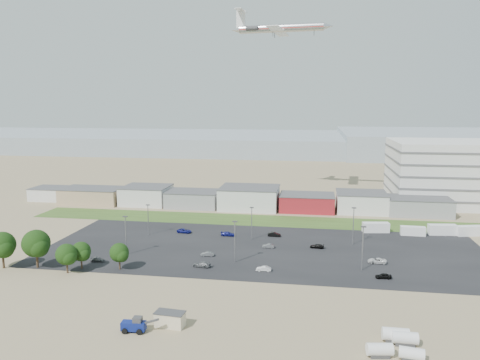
% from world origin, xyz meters
% --- Properties ---
extents(ground, '(700.00, 700.00, 0.00)m').
position_xyz_m(ground, '(0.00, 0.00, 0.00)').
color(ground, '#8A7758').
rests_on(ground, ground).
extents(parking_lot, '(120.00, 50.00, 0.01)m').
position_xyz_m(parking_lot, '(5.00, 20.00, 0.01)').
color(parking_lot, black).
rests_on(parking_lot, ground).
extents(grass_strip, '(160.00, 16.00, 0.02)m').
position_xyz_m(grass_strip, '(0.00, 52.00, 0.01)').
color(grass_strip, '#334D1D').
rests_on(grass_strip, ground).
extents(hills_backdrop, '(700.00, 200.00, 9.00)m').
position_xyz_m(hills_backdrop, '(40.00, 315.00, 4.50)').
color(hills_backdrop, gray).
rests_on(hills_backdrop, ground).
extents(building_row, '(170.00, 20.00, 8.00)m').
position_xyz_m(building_row, '(-17.00, 71.00, 4.00)').
color(building_row, silver).
rests_on(building_row, ground).
extents(portable_shed, '(5.60, 3.27, 2.70)m').
position_xyz_m(portable_shed, '(-6.34, -28.37, 1.35)').
color(portable_shed, beige).
rests_on(portable_shed, ground).
extents(telehandler, '(6.84, 2.59, 2.81)m').
position_xyz_m(telehandler, '(-11.98, -31.41, 1.40)').
color(telehandler, navy).
rests_on(telehandler, ground).
extents(storage_tank_nw, '(4.37, 2.19, 2.62)m').
position_xyz_m(storage_tank_nw, '(32.63, -27.64, 1.31)').
color(storage_tank_nw, silver).
rests_on(storage_tank_nw, ground).
extents(storage_tank_ne, '(4.15, 2.11, 2.47)m').
position_xyz_m(storage_tank_ne, '(33.98, -28.53, 1.24)').
color(storage_tank_ne, silver).
rests_on(storage_tank_ne, ground).
extents(storage_tank_sw, '(4.26, 2.57, 2.41)m').
position_xyz_m(storage_tank_sw, '(29.38, -32.95, 1.20)').
color(storage_tank_sw, silver).
rests_on(storage_tank_sw, ground).
extents(storage_tank_se, '(4.04, 2.46, 2.27)m').
position_xyz_m(storage_tank_se, '(34.14, -33.33, 1.14)').
color(storage_tank_se, silver).
rests_on(storage_tank_se, ground).
extents(box_trailer_a, '(8.40, 3.74, 3.04)m').
position_xyz_m(box_trailer_a, '(37.86, 42.72, 1.52)').
color(box_trailer_a, silver).
rests_on(box_trailer_a, ground).
extents(box_trailer_b, '(7.31, 2.50, 2.72)m').
position_xyz_m(box_trailer_b, '(48.59, 40.83, 1.36)').
color(box_trailer_b, silver).
rests_on(box_trailer_b, ground).
extents(box_trailer_c, '(8.64, 3.63, 3.14)m').
position_xyz_m(box_trailer_c, '(57.62, 42.99, 1.57)').
color(box_trailer_c, silver).
rests_on(box_trailer_c, ground).
extents(box_trailer_d, '(8.35, 4.32, 3.00)m').
position_xyz_m(box_trailer_d, '(65.52, 43.22, 1.50)').
color(box_trailer_d, silver).
rests_on(box_trailer_d, ground).
extents(tree_far_left, '(6.82, 6.82, 10.23)m').
position_xyz_m(tree_far_left, '(-55.63, -5.56, 5.12)').
color(tree_far_left, black).
rests_on(tree_far_left, ground).
extents(tree_left, '(7.15, 7.15, 10.72)m').
position_xyz_m(tree_left, '(-47.69, -3.92, 5.36)').
color(tree_left, black).
rests_on(tree_left, ground).
extents(tree_mid, '(5.35, 5.35, 8.02)m').
position_xyz_m(tree_mid, '(-38.57, -6.22, 4.01)').
color(tree_mid, black).
rests_on(tree_mid, ground).
extents(tree_right, '(5.03, 5.03, 7.54)m').
position_xyz_m(tree_right, '(-36.73, -2.79, 3.77)').
color(tree_right, black).
rests_on(tree_right, ground).
extents(tree_near, '(4.92, 4.92, 7.38)m').
position_xyz_m(tree_near, '(-27.36, -1.86, 3.69)').
color(tree_near, black).
rests_on(tree_near, ground).
extents(lightpole_front_l, '(1.23, 0.51, 10.43)m').
position_xyz_m(lightpole_front_l, '(-30.29, 9.20, 5.22)').
color(lightpole_front_l, slate).
rests_on(lightpole_front_l, ground).
extents(lightpole_front_m, '(1.25, 0.52, 10.65)m').
position_xyz_m(lightpole_front_m, '(-0.78, 7.72, 5.33)').
color(lightpole_front_m, slate).
rests_on(lightpole_front_m, ground).
extents(lightpole_front_r, '(1.28, 0.53, 10.87)m').
position_xyz_m(lightpole_front_r, '(30.32, 6.85, 5.44)').
color(lightpole_front_r, slate).
rests_on(lightpole_front_r, ground).
extents(lightpole_back_l, '(1.11, 0.46, 9.42)m').
position_xyz_m(lightpole_back_l, '(-31.21, 28.50, 4.71)').
color(lightpole_back_l, slate).
rests_on(lightpole_back_l, ground).
extents(lightpole_back_m, '(1.14, 0.48, 9.72)m').
position_xyz_m(lightpole_back_m, '(0.62, 28.66, 4.86)').
color(lightpole_back_m, slate).
rests_on(lightpole_back_m, ground).
extents(lightpole_back_r, '(1.26, 0.53, 10.74)m').
position_xyz_m(lightpole_back_r, '(29.77, 28.24, 5.37)').
color(lightpole_back_r, slate).
rests_on(lightpole_back_r, ground).
extents(airliner, '(44.58, 32.58, 12.41)m').
position_xyz_m(airliner, '(3.62, 91.98, 70.00)').
color(airliner, silver).
extents(parked_car_0, '(4.73, 2.41, 1.28)m').
position_xyz_m(parked_car_0, '(34.59, 12.70, 0.64)').
color(parked_car_0, silver).
rests_on(parked_car_0, ground).
extents(parked_car_2, '(3.69, 1.66, 1.23)m').
position_xyz_m(parked_car_2, '(34.70, 2.00, 0.61)').
color(parked_car_2, black).
rests_on(parked_car_2, ground).
extents(parked_car_3, '(4.65, 2.40, 1.29)m').
position_xyz_m(parked_car_3, '(-8.22, 2.89, 0.65)').
color(parked_car_3, '#595B5E').
rests_on(parked_car_3, ground).
extents(parked_car_4, '(3.54, 1.61, 1.13)m').
position_xyz_m(parked_car_4, '(-8.74, 11.33, 0.56)').
color(parked_car_4, '#595B5E').
rests_on(parked_car_4, ground).
extents(parked_car_6, '(4.39, 1.82, 1.27)m').
position_xyz_m(parked_car_6, '(-6.90, 31.06, 0.64)').
color(parked_car_6, navy).
rests_on(parked_car_6, ground).
extents(parked_car_7, '(3.36, 1.23, 1.10)m').
position_xyz_m(parked_car_7, '(6.35, 21.02, 0.55)').
color(parked_car_7, '#595B5E').
rests_on(parked_car_7, ground).
extents(parked_car_9, '(4.77, 2.67, 1.26)m').
position_xyz_m(parked_car_9, '(-21.02, 32.37, 0.63)').
color(parked_car_9, navy).
rests_on(parked_car_9, ground).
extents(parked_car_10, '(3.79, 1.59, 1.09)m').
position_xyz_m(parked_car_10, '(-35.16, 2.49, 0.55)').
color(parked_car_10, '#595B5E').
rests_on(parked_car_10, ground).
extents(parked_car_11, '(3.95, 1.56, 1.28)m').
position_xyz_m(parked_car_11, '(6.97, 32.70, 0.64)').
color(parked_car_11, black).
rests_on(parked_car_11, ground).
extents(parked_car_12, '(4.07, 2.09, 1.13)m').
position_xyz_m(parked_car_12, '(19.70, 22.91, 0.57)').
color(parked_car_12, black).
rests_on(parked_car_12, ground).
extents(parked_car_13, '(3.61, 1.40, 1.17)m').
position_xyz_m(parked_car_13, '(7.11, 2.46, 0.59)').
color(parked_car_13, silver).
rests_on(parked_car_13, ground).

